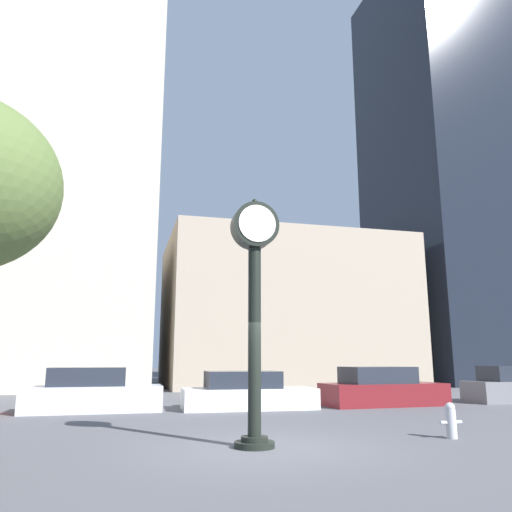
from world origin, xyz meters
TOP-DOWN VIEW (x-y plane):
  - ground_plane at (0.00, 0.00)m, footprint 200.00×200.00m
  - building_tall_tower at (-7.14, 24.00)m, footprint 11.81×12.00m
  - building_storefront_row at (7.95, 24.00)m, footprint 16.11×12.00m
  - building_glass_modern at (22.54, 24.00)m, footprint 10.03×12.00m
  - street_clock at (-0.14, 0.14)m, footprint 1.00×0.82m
  - car_silver at (-3.75, 8.30)m, footprint 4.54×1.75m
  - car_white at (1.60, 7.97)m, footprint 4.82×2.10m
  - car_maroon at (6.97, 7.94)m, footprint 4.78×2.11m
  - fire_hydrant_far at (4.45, 0.18)m, footprint 0.54×0.23m

SIDE VIEW (x-z plane):
  - ground_plane at x=0.00m, z-range 0.00..0.00m
  - fire_hydrant_far at x=4.45m, z-range 0.01..0.79m
  - car_white at x=1.60m, z-range -0.11..1.21m
  - car_maroon at x=6.97m, z-range -0.12..1.35m
  - car_silver at x=-3.75m, z-range -0.12..1.36m
  - street_clock at x=-0.14m, z-range 0.62..5.85m
  - building_storefront_row at x=7.95m, z-range 0.00..9.98m
  - building_glass_modern at x=22.54m, z-range 0.00..35.24m
  - building_tall_tower at x=-7.14m, z-range 0.00..37.42m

